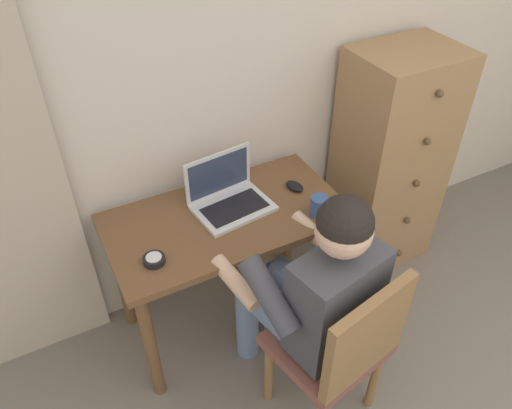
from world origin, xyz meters
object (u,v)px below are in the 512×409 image
(dresser, at_px, (390,162))
(laptop, at_px, (228,196))
(computer_mouse, at_px, (295,186))
(desk_clock, at_px, (154,260))
(person_seated, at_px, (312,289))
(coffee_mug, at_px, (320,206))
(desk, at_px, (227,235))
(chair, at_px, (340,347))

(dresser, relative_size, laptop, 3.46)
(computer_mouse, distance_m, desk_clock, 0.77)
(dresser, distance_m, computer_mouse, 0.66)
(person_seated, xyz_separation_m, coffee_mug, (0.24, 0.33, 0.10))
(desk, bearing_deg, laptop, 56.56)
(person_seated, relative_size, computer_mouse, 12.03)
(desk, relative_size, chair, 1.22)
(computer_mouse, bearing_deg, desk, 169.35)
(desk, relative_size, dresser, 0.85)
(desk, height_order, dresser, dresser)
(computer_mouse, xyz_separation_m, coffee_mug, (0.00, -0.21, 0.03))
(computer_mouse, bearing_deg, coffee_mug, -104.97)
(chair, height_order, person_seated, person_seated)
(laptop, relative_size, desk_clock, 4.09)
(person_seated, height_order, laptop, person_seated)
(computer_mouse, relative_size, coffee_mug, 0.83)
(desk, relative_size, desk_clock, 12.01)
(dresser, relative_size, desk_clock, 14.15)
(chair, bearing_deg, desk, 103.82)
(chair, xyz_separation_m, coffee_mug, (0.21, 0.51, 0.28))
(dresser, bearing_deg, chair, -137.71)
(chair, height_order, coffee_mug, chair)
(desk, xyz_separation_m, coffee_mug, (0.38, -0.18, 0.17))
(chair, distance_m, laptop, 0.82)
(dresser, bearing_deg, coffee_mug, -157.03)
(laptop, bearing_deg, coffee_mug, -36.74)
(person_seated, distance_m, laptop, 0.59)
(desk, distance_m, laptop, 0.19)
(desk, height_order, chair, chair)
(person_seated, relative_size, laptop, 3.27)
(coffee_mug, bearing_deg, person_seated, -126.46)
(person_seated, relative_size, coffee_mug, 10.03)
(chair, relative_size, computer_mouse, 8.85)
(chair, distance_m, coffee_mug, 0.61)
(desk, height_order, coffee_mug, coffee_mug)
(person_seated, bearing_deg, coffee_mug, 53.54)
(desk, xyz_separation_m, laptop, (0.04, 0.07, 0.17))
(computer_mouse, bearing_deg, dresser, -9.49)
(computer_mouse, bearing_deg, laptop, 158.68)
(laptop, height_order, coffee_mug, laptop)
(desk, xyz_separation_m, dresser, (1.03, 0.09, 0.03))
(desk_clock, bearing_deg, person_seated, -36.32)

